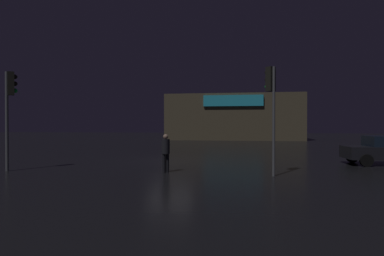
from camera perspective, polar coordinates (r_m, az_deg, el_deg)
ground_plane at (r=18.20m, az=-3.97°, el=-5.76°), size 120.00×120.00×0.00m
store_building at (r=45.47m, az=7.48°, el=1.85°), size 17.73×10.20×5.99m
traffic_signal_main at (r=13.09m, az=13.82°, el=6.08°), size 0.43×0.42×4.29m
traffic_signal_opposite at (r=16.13m, az=-29.56°, el=4.47°), size 0.43×0.41×4.32m
pedestrian at (r=13.67m, az=-4.68°, el=-3.93°), size 0.48×0.48×1.62m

